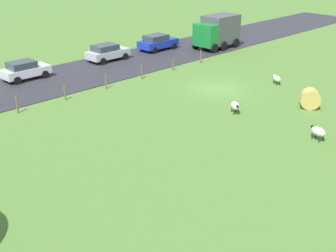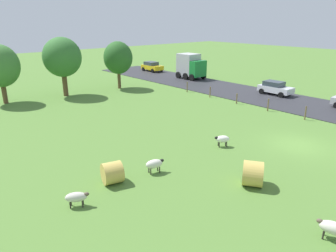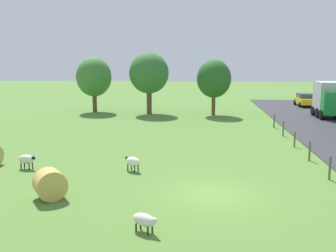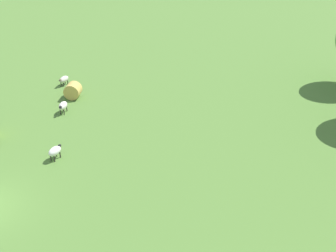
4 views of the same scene
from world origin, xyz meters
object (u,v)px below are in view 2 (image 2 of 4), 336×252
object	(u,v)px
truck_0	(191,66)
car_2	(152,66)
sheep_0	(222,139)
tree_1	(0,66)
tree_0	(62,57)
sheep_2	(76,197)
car_3	(275,88)
hay_bale_1	(112,173)
hay_bale_0	(253,174)
sheep_1	(154,164)
tree_2	(118,58)
sheep_3	(333,228)

from	to	relation	value
truck_0	car_2	xyz separation A→B (m)	(0.01, 9.35, -1.05)
sheep_0	tree_1	xyz separation A→B (m)	(-8.00, 23.09, 3.39)
tree_0	car_2	distance (m)	20.63
car_2	sheep_0	bearing A→B (deg)	-120.07
sheep_0	tree_0	bearing A→B (deg)	94.26
sheep_2	car_3	size ratio (longest dim) A/B	0.29
hay_bale_1	tree_0	bearing A→B (deg)	72.21
hay_bale_1	hay_bale_0	bearing A→B (deg)	-43.09
truck_0	car_2	bearing A→B (deg)	89.96
sheep_1	hay_bale_1	bearing A→B (deg)	166.77
sheep_1	car_2	bearing A→B (deg)	51.87
sheep_1	car_2	world-z (taller)	car_2
tree_2	car_3	bearing A→B (deg)	-52.37
sheep_2	sheep_3	bearing A→B (deg)	-53.43
sheep_2	truck_0	bearing A→B (deg)	36.11
sheep_1	sheep_2	xyz separation A→B (m)	(-4.99, -0.29, -0.05)
car_3	sheep_2	bearing A→B (deg)	-167.03
sheep_1	hay_bale_0	bearing A→B (deg)	-56.29
sheep_1	car_2	size ratio (longest dim) A/B	0.30
sheep_1	hay_bale_0	xyz separation A→B (m)	(3.07, -4.61, 0.13)
truck_0	car_2	distance (m)	9.40
hay_bale_1	sheep_1	bearing A→B (deg)	-13.23
hay_bale_1	car_2	xyz separation A→B (m)	(25.78, 29.12, 0.28)
truck_0	car_3	bearing A→B (deg)	-90.02
car_2	car_3	xyz separation A→B (m)	(-0.01, -23.47, -0.02)
sheep_1	hay_bale_0	distance (m)	5.54
sheep_0	truck_0	xyz separation A→B (m)	(17.21, 20.38, 1.37)
car_2	sheep_2	bearing A→B (deg)	-133.34
tree_0	car_2	world-z (taller)	tree_0
sheep_1	hay_bale_1	distance (m)	2.54
hay_bale_1	tree_1	size ratio (longest dim) A/B	0.19
sheep_2	car_3	bearing A→B (deg)	12.97
tree_1	hay_bale_1	bearing A→B (deg)	-91.45
sheep_2	sheep_3	xyz separation A→B (m)	(6.72, -9.05, 0.06)
sheep_3	tree_1	world-z (taller)	tree_1
tree_2	car_3	xyz separation A→B (m)	(11.82, -15.33, -3.04)
sheep_1	tree_1	size ratio (longest dim) A/B	0.19
tree_0	truck_0	size ratio (longest dim) A/B	1.67
tree_1	car_2	world-z (taller)	tree_1
hay_bale_1	truck_0	distance (m)	32.51
tree_2	car_3	distance (m)	19.60
hay_bale_1	tree_2	xyz separation A→B (m)	(13.95, 20.97, 3.30)
sheep_0	sheep_3	xyz separation A→B (m)	(-4.37, -9.31, 0.01)
hay_bale_0	tree_1	size ratio (longest dim) A/B	0.22
car_2	hay_bale_1	bearing A→B (deg)	-131.53
sheep_0	truck_0	bearing A→B (deg)	49.83
tree_0	car_2	bearing A→B (deg)	21.83
sheep_2	tree_0	xyz separation A→B (m)	(9.44, 22.43, 3.93)
sheep_1	car_3	size ratio (longest dim) A/B	0.30
truck_0	hay_bale_1	bearing A→B (deg)	-142.51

